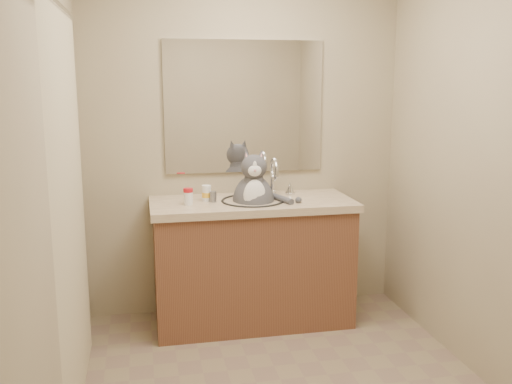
% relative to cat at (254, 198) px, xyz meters
% --- Properties ---
extents(room, '(2.22, 2.52, 2.42)m').
position_rel_cat_xyz_m(room, '(-0.01, -0.94, 0.33)').
color(room, '#7F6757').
rests_on(room, ground).
extents(vanity, '(1.34, 0.59, 1.12)m').
position_rel_cat_xyz_m(vanity, '(-0.01, 0.02, -0.43)').
color(vanity, brown).
rests_on(vanity, ground).
extents(mirror, '(1.10, 0.02, 0.90)m').
position_rel_cat_xyz_m(mirror, '(-0.01, 0.29, 0.58)').
color(mirror, white).
rests_on(mirror, room).
extents(shower_curtain, '(0.02, 1.30, 1.93)m').
position_rel_cat_xyz_m(shower_curtain, '(-1.06, -0.84, 0.16)').
color(shower_curtain, beige).
rests_on(shower_curtain, ground).
extents(cat, '(0.39, 0.35, 0.55)m').
position_rel_cat_xyz_m(cat, '(0.00, 0.00, 0.00)').
color(cat, '#4C4D52').
rests_on(cat, vanity).
extents(pill_bottle_redcap, '(0.06, 0.06, 0.11)m').
position_rel_cat_xyz_m(pill_bottle_redcap, '(-0.43, -0.03, 0.04)').
color(pill_bottle_redcap, white).
rests_on(pill_bottle_redcap, vanity).
extents(pill_bottle_orange, '(0.07, 0.07, 0.10)m').
position_rel_cat_xyz_m(pill_bottle_orange, '(-0.31, 0.06, 0.03)').
color(pill_bottle_orange, white).
rests_on(pill_bottle_orange, vanity).
extents(grey_canister, '(0.05, 0.05, 0.07)m').
position_rel_cat_xyz_m(grey_canister, '(-0.27, 0.02, 0.02)').
color(grey_canister, slate).
rests_on(grey_canister, vanity).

